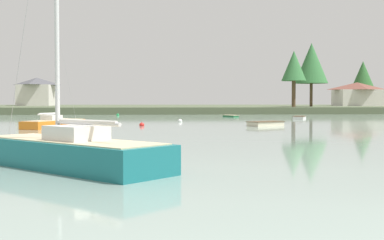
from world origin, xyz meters
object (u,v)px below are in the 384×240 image
object	(u,v)px
sailboat_orange	(54,125)
mooring_buoy_red	(142,125)
mooring_buoy_white	(180,121)
mooring_buoy_green	(118,115)
dinghy_cream	(266,124)
sailboat_teal	(70,160)
dinghy_red	(57,122)
dinghy_white	(300,118)
dinghy_green	(231,116)

from	to	relation	value
sailboat_orange	mooring_buoy_red	world-z (taller)	sailboat_orange
mooring_buoy_white	mooring_buoy_green	bearing A→B (deg)	110.28
dinghy_cream	mooring_buoy_white	size ratio (longest dim) A/B	7.35
sailboat_teal	dinghy_cream	bearing A→B (deg)	65.75
dinghy_red	dinghy_white	xyz separation A→B (m)	(28.57, 10.37, -0.03)
sailboat_teal	mooring_buoy_white	xyz separation A→B (m)	(5.31, 37.88, -0.19)
sailboat_orange	mooring_buoy_green	xyz separation A→B (m)	(2.52, 35.24, -0.12)
mooring_buoy_green	dinghy_cream	bearing A→B (deg)	-63.46
sailboat_orange	dinghy_green	world-z (taller)	sailboat_orange
dinghy_red	mooring_buoy_white	distance (m)	13.12
dinghy_cream	mooring_buoy_green	bearing A→B (deg)	116.54
dinghy_cream	mooring_buoy_green	xyz separation A→B (m)	(-16.54, 33.12, -0.06)
sailboat_teal	dinghy_cream	xyz separation A→B (m)	(12.97, 28.81, -0.12)
sailboat_teal	dinghy_cream	size ratio (longest dim) A/B	3.40
sailboat_orange	dinghy_white	world-z (taller)	sailboat_orange
sailboat_orange	mooring_buoy_green	world-z (taller)	sailboat_orange
dinghy_cream	dinghy_white	distance (m)	18.99
dinghy_white	mooring_buoy_white	size ratio (longest dim) A/B	6.51
dinghy_green	mooring_buoy_green	size ratio (longest dim) A/B	5.15
dinghy_green	mooring_buoy_white	bearing A→B (deg)	-116.30
dinghy_red	dinghy_green	size ratio (longest dim) A/B	1.27
sailboat_teal	sailboat_orange	distance (m)	27.38
mooring_buoy_red	mooring_buoy_green	distance (m)	33.00
sailboat_orange	mooring_buoy_white	size ratio (longest dim) A/B	17.61
dinghy_red	sailboat_teal	bearing A→B (deg)	-77.95
dinghy_red	mooring_buoy_white	world-z (taller)	dinghy_red
dinghy_cream	dinghy_white	xyz separation A→B (m)	(7.99, 17.22, -0.02)
dinghy_green	mooring_buoy_red	size ratio (longest dim) A/B	5.16
sailboat_orange	sailboat_teal	bearing A→B (deg)	-77.15
mooring_buoy_red	mooring_buoy_white	world-z (taller)	mooring_buoy_white
dinghy_white	sailboat_orange	bearing A→B (deg)	-144.44
sailboat_teal	dinghy_green	xyz separation A→B (m)	(13.12, 53.67, -0.17)
sailboat_teal	mooring_buoy_red	world-z (taller)	sailboat_teal
sailboat_orange	dinghy_white	bearing A→B (deg)	35.56
sailboat_teal	mooring_buoy_red	bearing A→B (deg)	87.21
dinghy_white	mooring_buoy_green	distance (m)	29.23
sailboat_orange	mooring_buoy_red	size ratio (longest dim) A/B	17.91
mooring_buoy_white	dinghy_red	bearing A→B (deg)	-170.25
sailboat_orange	dinghy_cream	xyz separation A→B (m)	(19.06, 2.12, -0.06)
mooring_buoy_red	dinghy_red	bearing A→B (deg)	144.91
dinghy_white	sailboat_teal	bearing A→B (deg)	-114.48
dinghy_cream	mooring_buoy_red	bearing A→B (deg)	177.49
sailboat_teal	dinghy_green	world-z (taller)	sailboat_teal
sailboat_teal	dinghy_red	bearing A→B (deg)	102.05
sailboat_teal	mooring_buoy_red	distance (m)	29.35
sailboat_orange	dinghy_green	distance (m)	33.12
dinghy_green	mooring_buoy_red	bearing A→B (deg)	-115.64
dinghy_white	mooring_buoy_red	xyz separation A→B (m)	(-19.54, -16.72, -0.05)
dinghy_red	mooring_buoy_red	world-z (taller)	dinghy_red
dinghy_red	mooring_buoy_white	size ratio (longest dim) A/B	6.45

